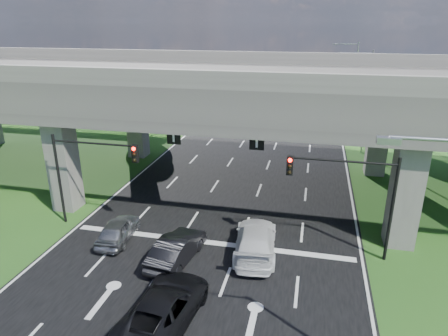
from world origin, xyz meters
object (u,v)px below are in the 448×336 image
at_px(streetlight_beyond, 352,74).
at_px(car_white, 255,240).
at_px(streetlight_far, 364,94).
at_px(car_trailing, 164,307).
at_px(signal_left, 87,165).
at_px(car_dark, 177,249).
at_px(signal_right, 352,187).
at_px(car_silver, 118,230).

xyz_separation_m(streetlight_beyond, car_white, (-7.23, -37.00, -5.00)).
distance_m(streetlight_far, car_trailing, 29.71).
height_order(signal_left, car_white, signal_left).
bearing_deg(streetlight_far, car_dark, -116.36).
bearing_deg(car_white, car_trailing, 58.79).
bearing_deg(signal_right, car_dark, -163.08).
xyz_separation_m(car_silver, car_dark, (4.20, -1.39, 0.08)).
height_order(car_dark, car_white, car_white).
relative_size(car_dark, car_trailing, 0.83).
relative_size(signal_left, car_white, 1.07).
distance_m(streetlight_far, streetlight_beyond, 16.00).
bearing_deg(signal_left, streetlight_far, 48.22).
bearing_deg(car_silver, signal_left, -34.20).
height_order(signal_right, car_silver, signal_right).
xyz_separation_m(signal_right, signal_left, (-15.65, 0.00, 0.00)).
distance_m(signal_left, car_trailing, 11.16).
relative_size(streetlight_far, car_white, 1.78).
bearing_deg(streetlight_beyond, car_trailing, -103.29).
xyz_separation_m(streetlight_far, car_trailing, (-10.25, -27.42, -5.04)).
xyz_separation_m(streetlight_beyond, car_trailing, (-10.25, -43.42, -5.04)).
height_order(signal_left, car_trailing, signal_left).
xyz_separation_m(streetlight_far, car_dark, (-11.30, -22.80, -5.04)).
bearing_deg(car_dark, car_white, -149.21).
relative_size(streetlight_beyond, car_white, 1.78).
relative_size(car_silver, car_dark, 0.87).
relative_size(signal_left, streetlight_beyond, 0.60).
xyz_separation_m(car_white, car_trailing, (-3.03, -6.42, -0.03)).
distance_m(streetlight_beyond, car_white, 38.03).
relative_size(signal_right, car_dark, 1.28).
distance_m(streetlight_far, car_dark, 25.95).
relative_size(streetlight_far, streetlight_beyond, 1.00).
relative_size(car_silver, car_white, 0.72).
bearing_deg(car_dark, signal_right, -156.17).
height_order(streetlight_far, car_trailing, streetlight_far).
bearing_deg(car_white, streetlight_beyond, -107.03).
bearing_deg(car_white, signal_right, -175.20).
height_order(signal_left, car_dark, signal_left).
bearing_deg(streetlight_far, car_white, -108.99).
distance_m(signal_left, streetlight_far, 26.95).
height_order(car_white, car_trailing, car_white).
height_order(car_silver, car_white, car_white).
bearing_deg(signal_right, streetlight_beyond, 86.39).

